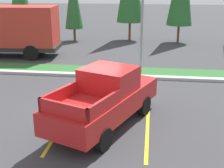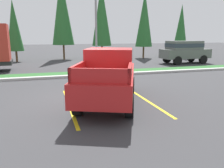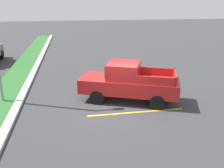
{
  "view_description": "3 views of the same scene",
  "coord_description": "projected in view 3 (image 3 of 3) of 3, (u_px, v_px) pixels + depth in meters",
  "views": [
    {
      "loc": [
        2.4,
        -10.94,
        5.02
      ],
      "look_at": [
        1.06,
        -0.51,
        1.48
      ],
      "focal_mm": 49.39,
      "sensor_mm": 36.0,
      "label": 1
    },
    {
      "loc": [
        -1.47,
        -9.14,
        2.61
      ],
      "look_at": [
        0.96,
        -0.88,
        0.74
      ],
      "focal_mm": 36.07,
      "sensor_mm": 36.0,
      "label": 2
    },
    {
      "loc": [
        -10.83,
        2.13,
        5.12
      ],
      "look_at": [
        0.86,
        0.07,
        0.99
      ],
      "focal_mm": 37.99,
      "sensor_mm": 36.0,
      "label": 3
    }
  ],
  "objects": [
    {
      "name": "ground_plane",
      "position": [
        116.0,
        108.0,
        12.11
      ],
      "size": [
        120.0,
        120.0,
        0.0
      ],
      "primitive_type": "plane",
      "color": "#38383A"
    },
    {
      "name": "parking_line_near",
      "position": [
        136.0,
        112.0,
        11.59
      ],
      "size": [
        0.12,
        4.8,
        0.01
      ],
      "primitive_type": "cube",
      "color": "yellow",
      "rests_on": "ground"
    },
    {
      "name": "curb_strip",
      "position": [
        13.0,
        114.0,
        11.26
      ],
      "size": [
        56.0,
        0.4,
        0.15
      ],
      "primitive_type": "cube",
      "color": "#B2B2AD",
      "rests_on": "ground"
    },
    {
      "name": "pickup_truck_main",
      "position": [
        128.0,
        82.0,
        12.7
      ],
      "size": [
        3.72,
        5.54,
        2.1
      ],
      "color": "black",
      "rests_on": "ground"
    },
    {
      "name": "parking_line_far",
      "position": [
        123.0,
        90.0,
        14.47
      ],
      "size": [
        0.12,
        4.8,
        0.01
      ],
      "primitive_type": "cube",
      "color": "yellow",
      "rests_on": "ground"
    }
  ]
}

